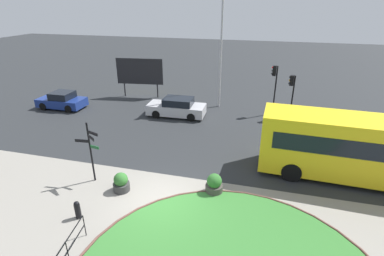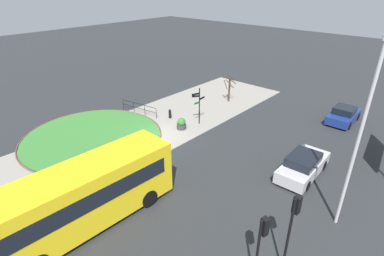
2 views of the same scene
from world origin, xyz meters
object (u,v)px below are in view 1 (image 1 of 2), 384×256
signpost_directional (90,148)px  planter_kerbside (121,183)px  lamppost_tall (221,48)px  billboard_left (140,72)px  bollard_foreground (78,210)px  car_near_lane (62,101)px  traffic_light_far (292,87)px  planter_near_signpost (214,185)px  car_far_lane (177,108)px  traffic_light_near (275,79)px  bus_yellow (357,148)px

signpost_directional → planter_kerbside: 2.27m
lamppost_tall → billboard_left: bearing=173.7°
bollard_foreground → billboard_left: size_ratio=0.19×
billboard_left → car_near_lane: bearing=-145.2°
bollard_foreground → traffic_light_far: (9.01, 14.33, 2.04)m
signpost_directional → planter_near_signpost: signpost_directional is taller
car_far_lane → traffic_light_far: bearing=-169.6°
planter_kerbside → car_near_lane: bearing=137.5°
car_far_lane → signpost_directional: bearing=80.8°
car_near_lane → lamppost_tall: 14.09m
car_near_lane → billboard_left: bearing=-138.8°
lamppost_tall → billboard_left: size_ratio=2.16×
traffic_light_near → lamppost_tall: bearing=-3.2°
billboard_left → lamppost_tall: bearing=-13.3°
signpost_directional → billboard_left: billboard_left is taller
lamppost_tall → car_near_lane: bearing=-163.4°
bus_yellow → car_near_lane: bus_yellow is taller
bollard_foreground → car_near_lane: car_near_lane is taller
lamppost_tall → car_far_lane: bearing=-132.5°
bollard_foreground → signpost_directional: bearing=107.6°
traffic_light_far → billboard_left: 13.52m
traffic_light_near → lamppost_tall: lamppost_tall is taller
traffic_light_far → bollard_foreground: bearing=72.4°
traffic_light_near → planter_kerbside: traffic_light_near is taller
signpost_directional → bollard_foreground: signpost_directional is taller
bus_yellow → billboard_left: size_ratio=2.16×
bollard_foreground → traffic_light_far: bearing=57.8°
bus_yellow → car_far_lane: (-11.38, 6.26, -1.07)m
signpost_directional → billboard_left: size_ratio=0.74×
signpost_directional → lamppost_tall: size_ratio=0.34×
signpost_directional → car_near_lane: size_ratio=0.82×
traffic_light_near → traffic_light_far: 1.48m
bollard_foreground → car_far_lane: size_ratio=0.18×
billboard_left → planter_kerbside: billboard_left is taller
traffic_light_far → lamppost_tall: bearing=1.9°
bus_yellow → car_near_lane: 22.11m
traffic_light_near → planter_near_signpost: traffic_light_near is taller
bus_yellow → planter_kerbside: bearing=-157.7°
traffic_light_far → billboard_left: size_ratio=0.77×
bus_yellow → traffic_light_far: 8.60m
traffic_light_near → traffic_light_far: (1.31, -0.59, -0.37)m
bollard_foreground → planter_near_signpost: planter_near_signpost is taller
lamppost_tall → traffic_light_near: bearing=-8.9°
car_near_lane → traffic_light_far: 18.82m
signpost_directional → lamppost_tall: bearing=72.2°
car_far_lane → billboard_left: (-4.79, 3.95, 1.69)m
signpost_directional → lamppost_tall: lamppost_tall is taller
bollard_foreground → planter_near_signpost: 6.14m
traffic_light_near → lamppost_tall: (-4.40, 0.69, 2.14)m
lamppost_tall → billboard_left: (-7.64, 0.84, -2.60)m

